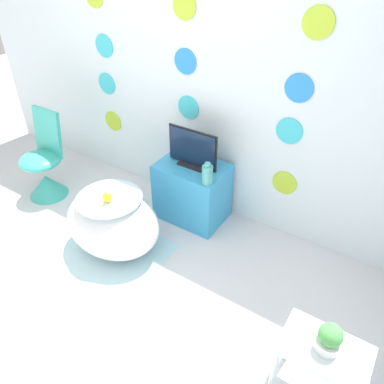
% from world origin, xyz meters
% --- Properties ---
extents(ground_plane, '(12.00, 12.00, 0.00)m').
position_xyz_m(ground_plane, '(0.00, 0.00, 0.00)').
color(ground_plane, silver).
extents(wall_back_dotted, '(5.03, 0.05, 2.60)m').
position_xyz_m(wall_back_dotted, '(-0.00, 1.64, 1.30)').
color(wall_back_dotted, white).
rests_on(wall_back_dotted, ground_plane).
extents(rug, '(0.93, 0.78, 0.01)m').
position_xyz_m(rug, '(-0.14, 0.59, 0.00)').
color(rug, silver).
rests_on(rug, ground_plane).
extents(bathtub, '(0.82, 0.63, 0.53)m').
position_xyz_m(bathtub, '(-0.12, 0.68, 0.27)').
color(bathtub, white).
rests_on(bathtub, ground_plane).
extents(rubber_duck, '(0.07, 0.08, 0.08)m').
position_xyz_m(rubber_duck, '(-0.08, 0.62, 0.57)').
color(rubber_duck, yellow).
rests_on(rubber_duck, bathtub).
extents(chair, '(0.39, 0.40, 0.86)m').
position_xyz_m(chair, '(-1.21, 0.89, 0.27)').
color(chair, '#38B2A3').
rests_on(chair, ground_plane).
extents(tv_cabinet, '(0.60, 0.43, 0.55)m').
position_xyz_m(tv_cabinet, '(0.19, 1.38, 0.27)').
color(tv_cabinet, '#389ED6').
rests_on(tv_cabinet, ground_plane).
extents(tv, '(0.46, 0.12, 0.34)m').
position_xyz_m(tv, '(0.19, 1.38, 0.70)').
color(tv, black).
rests_on(tv, tv_cabinet).
extents(vase, '(0.09, 0.09, 0.19)m').
position_xyz_m(vase, '(0.44, 1.23, 0.63)').
color(vase, '#51B2AD').
rests_on(vase, tv_cabinet).
extents(side_table, '(0.45, 0.30, 0.46)m').
position_xyz_m(side_table, '(1.66, 0.37, 0.37)').
color(side_table, silver).
rests_on(side_table, ground_plane).
extents(potted_plant_left, '(0.13, 0.13, 0.18)m').
position_xyz_m(potted_plant_left, '(1.66, 0.37, 0.55)').
color(potted_plant_left, white).
rests_on(potted_plant_left, side_table).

